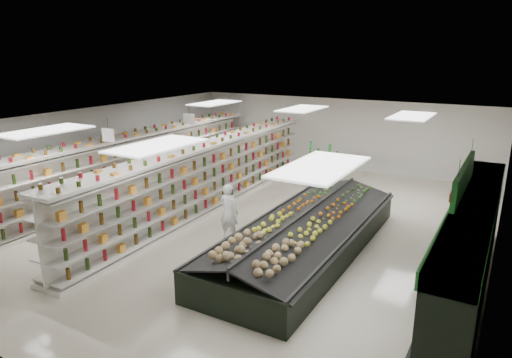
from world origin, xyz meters
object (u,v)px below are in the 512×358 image
Objects in this scene: produce_island at (306,233)px; gondola_left at (138,166)px; gondola_center at (207,179)px; soda_endcap at (323,165)px; shopper_background at (238,155)px; shopper_main at (229,212)px.

gondola_left is at bearing 167.10° from produce_island.
soda_endcap is (2.26, 4.91, -0.28)m from gondola_center.
produce_island is at bearing -13.16° from gondola_left.
shopper_background reaches higher than produce_island.
gondola_left is 5.86m from shopper_main.
produce_island is 4.65× the size of shopper_main.
shopper_main is (-2.25, -0.33, 0.31)m from produce_island.
gondola_center is at bearing -3.14° from gondola_left.
produce_island is at bearing -22.10° from gondola_center.
shopper_main reaches higher than soda_endcap.
gondola_left is 8.40× the size of soda_endcap.
shopper_background is (-1.48, 4.28, -0.18)m from gondola_center.
shopper_background reaches higher than shopper_main.
produce_island is (7.72, -1.77, -0.53)m from gondola_left.
gondola_center is at bearing -41.06° from shopper_main.
gondola_center is 5.42m from soda_endcap.
gondola_center reaches higher than shopper_background.
gondola_center is at bearing -135.09° from shopper_background.
shopper_main is at bearing -44.18° from gondola_center.
shopper_background is (-3.74, -0.63, 0.10)m from soda_endcap.
soda_endcap is 3.80m from shopper_background.
gondola_center reaches higher than produce_island.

